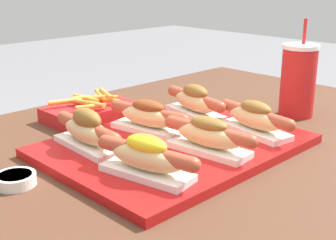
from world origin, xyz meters
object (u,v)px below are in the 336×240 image
Objects in this scene: hot_dog_1 at (209,135)px; hot_dog_4 at (148,116)px; sauce_bowl at (15,179)px; serving_tray at (175,145)px; fries_basket at (91,111)px; hot_dog_3 at (87,131)px; hot_dog_2 at (255,118)px; drink_cup at (298,80)px; hot_dog_5 at (195,101)px; hot_dog_0 at (147,157)px.

hot_dog_1 and hot_dog_4 have the same top height.
hot_dog_4 is 2.94× the size of sauce_bowl.
serving_tray is at bearing -13.45° from sauce_bowl.
hot_dog_1 is at bearing -90.00° from hot_dog_4.
serving_tray is 2.36× the size of fries_basket.
hot_dog_1 is at bearing -49.76° from hot_dog_3.
fries_basket is (0.31, 0.21, 0.01)m from sauce_bowl.
hot_dog_2 is 0.86× the size of drink_cup.
hot_dog_4 is 0.31m from sauce_bowl.
serving_tray is at bearing -92.13° from hot_dog_4.
hot_dog_3 is 0.97× the size of fries_basket.
serving_tray is 2.44× the size of hot_dog_4.
hot_dog_1 is 2.95× the size of sauce_bowl.
serving_tray is at bearing 151.47° from hot_dog_2.
fries_basket is at bearing 138.91° from drink_cup.
hot_dog_1 is at bearing -131.55° from hot_dog_5.
fries_basket is at bearing 128.96° from hot_dog_5.
hot_dog_2 is 1.00× the size of hot_dog_4.
hot_dog_0 reaches higher than hot_dog_1.
sauce_bowl is 0.37m from fries_basket.
sauce_bowl is (-0.46, -0.02, -0.04)m from hot_dog_5.
sauce_bowl is at bearing -145.31° from fries_basket.
hot_dog_3 is (0.01, 0.17, 0.00)m from hot_dog_0.
hot_dog_2 is (0.15, 0.00, 0.00)m from hot_dog_1.
sauce_bowl is at bearing -177.96° from hot_dog_5.
hot_dog_5 is at bearing 48.45° from hot_dog_1.
hot_dog_0 is (-0.15, -0.08, 0.04)m from serving_tray.
hot_dog_1 reaches higher than serving_tray.
fries_basket is (-0.00, 0.37, -0.03)m from hot_dog_1.
hot_dog_4 is 1.00× the size of hot_dog_5.
hot_dog_3 is (-0.30, 0.17, 0.00)m from hot_dog_2.
hot_dog_5 is at bearing 2.04° from sauce_bowl.
hot_dog_0 is 0.22m from sauce_bowl.
hot_dog_3 is at bearing 165.38° from drink_cup.
hot_dog_3 reaches higher than hot_dog_1.
serving_tray is 0.31m from sauce_bowl.
hot_dog_5 is at bearing -0.22° from hot_dog_3.
fries_basket is at bearing 90.97° from hot_dog_4.
hot_dog_0 is at bearing -112.24° from fries_basket.
hot_dog_4 is 0.15m from hot_dog_5.
hot_dog_5 is at bearing 148.52° from drink_cup.
hot_dog_1 reaches higher than fries_basket.
sauce_bowl is 0.29× the size of drink_cup.
hot_dog_0 is 2.92× the size of sauce_bowl.
serving_tray is 0.29m from fries_basket.
fries_basket is (-0.16, 0.20, -0.03)m from hot_dog_5.
drink_cup is (0.69, -0.12, 0.08)m from sauce_bowl.
drink_cup is (0.38, 0.04, 0.04)m from hot_dog_1.
serving_tray is 0.18m from hot_dog_2.
hot_dog_4 is at bearing -89.03° from fries_basket.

